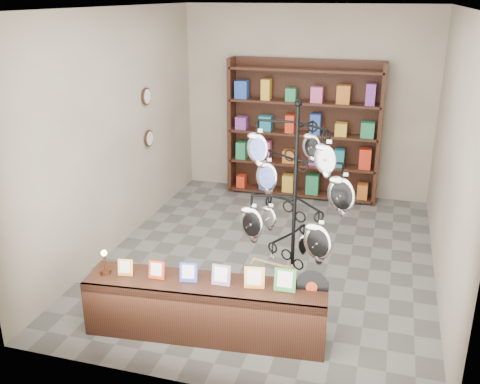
# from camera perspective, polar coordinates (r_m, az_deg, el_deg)

# --- Properties ---
(ground) EXTENTS (5.00, 5.00, 0.00)m
(ground) POSITION_cam_1_polar(r_m,az_deg,el_deg) (6.87, 3.13, -6.85)
(ground) COLOR slate
(ground) RESTS_ON ground
(room_envelope) EXTENTS (5.00, 5.00, 5.00)m
(room_envelope) POSITION_cam_1_polar(r_m,az_deg,el_deg) (6.24, 3.46, 8.43)
(room_envelope) COLOR #C1B29B
(room_envelope) RESTS_ON ground
(display_tree) EXTENTS (1.20, 1.18, 2.25)m
(display_tree) POSITION_cam_1_polar(r_m,az_deg,el_deg) (5.19, 5.86, -0.53)
(display_tree) COLOR black
(display_tree) RESTS_ON ground
(front_shelf) EXTENTS (2.35, 0.69, 0.82)m
(front_shelf) POSITION_cam_1_polar(r_m,az_deg,el_deg) (5.30, -3.67, -12.27)
(front_shelf) COLOR black
(front_shelf) RESTS_ON ground
(back_shelving) EXTENTS (2.42, 0.36, 2.20)m
(back_shelving) POSITION_cam_1_polar(r_m,az_deg,el_deg) (8.62, 6.74, 6.11)
(back_shelving) COLOR black
(back_shelving) RESTS_ON ground
(wall_clocks) EXTENTS (0.03, 0.24, 0.84)m
(wall_clocks) POSITION_cam_1_polar(r_m,az_deg,el_deg) (7.69, -9.82, 7.82)
(wall_clocks) COLOR black
(wall_clocks) RESTS_ON ground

